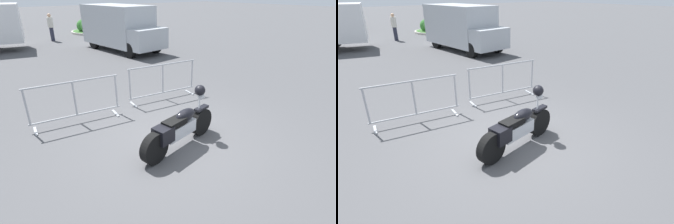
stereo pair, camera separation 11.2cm
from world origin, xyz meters
TOP-DOWN VIEW (x-y plane):
  - ground_plane at (0.00, 0.00)m, footprint 120.00×120.00m
  - motorcycle at (-0.07, -0.28)m, footprint 2.09×0.58m
  - crowd_barrier_near at (-1.37, 2.11)m, footprint 2.17×0.67m
  - crowd_barrier_far at (1.24, 2.11)m, footprint 2.17×0.67m
  - delivery_van at (3.68, 9.33)m, footprint 2.62×5.22m
  - pedestrian at (1.45, 14.56)m, footprint 0.47×0.47m
  - planter_island at (4.79, 16.60)m, footprint 3.44×3.44m

SIDE VIEW (x-z plane):
  - ground_plane at x=0.00m, z-range 0.00..0.00m
  - planter_island at x=4.79m, z-range -0.17..0.89m
  - motorcycle at x=-0.07m, z-range -0.14..1.05m
  - crowd_barrier_near at x=-1.37m, z-range 0.02..1.09m
  - crowd_barrier_far at x=1.24m, z-range 0.02..1.09m
  - pedestrian at x=1.45m, z-range 0.07..1.76m
  - delivery_van at x=3.68m, z-range 0.09..2.40m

